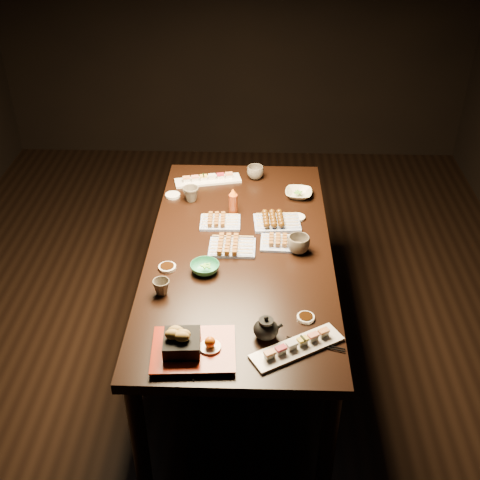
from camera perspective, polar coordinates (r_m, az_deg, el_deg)
name	(u,v)px	position (r m, az deg, el deg)	size (l,w,h in m)	color
ground	(219,339)	(3.56, -2.03, -9.39)	(5.00, 5.00, 0.00)	black
dining_table	(240,307)	(3.19, -0.03, -6.39)	(0.90, 1.80, 0.75)	black
sushi_platter_near	(297,345)	(2.42, 5.44, -9.84)	(0.39, 0.11, 0.05)	white
sushi_platter_far	(208,178)	(3.55, -3.07, 5.89)	(0.39, 0.11, 0.05)	white
yakitori_plate_center	(232,244)	(2.95, -0.75, -0.40)	(0.23, 0.17, 0.06)	#828EB6
yakitori_plate_right	(282,240)	(2.99, 3.99, 0.00)	(0.21, 0.15, 0.05)	#828EB6
yakitori_plate_left	(220,219)	(3.14, -1.89, 1.96)	(0.21, 0.15, 0.05)	#828EB6
tsukune_plate	(277,219)	(3.14, 3.54, 1.97)	(0.24, 0.17, 0.06)	#828EB6
edamame_bowl_green	(205,268)	(2.81, -3.35, -2.65)	(0.14, 0.14, 0.04)	#2C895E
edamame_bowl_cream	(299,194)	(3.41, 5.58, 4.40)	(0.15, 0.15, 0.04)	beige
tempura_tray	(193,342)	(2.37, -4.47, -9.62)	(0.33, 0.26, 0.12)	black
teacup_near_left	(161,287)	(2.69, -7.45, -4.45)	(0.08, 0.08, 0.07)	brown
teacup_mid_right	(299,244)	(2.93, 5.58, -0.41)	(0.11, 0.11, 0.09)	brown
teacup_far_left	(191,194)	(3.35, -4.68, 4.37)	(0.09, 0.09, 0.08)	brown
teacup_far_right	(255,172)	(3.57, 1.46, 6.42)	(0.10, 0.10, 0.08)	brown
teapot	(266,327)	(2.44, 2.48, -8.24)	(0.12, 0.12, 0.10)	black
condiment_bottle	(233,201)	(3.22, -0.66, 3.75)	(0.05, 0.05, 0.15)	maroon
sauce_dish_west	(167,267)	(2.85, -6.91, -2.59)	(0.08, 0.08, 0.01)	white
sauce_dish_east	(297,218)	(3.21, 5.47, 2.13)	(0.08, 0.08, 0.01)	white
sauce_dish_se	(306,317)	(2.57, 6.24, -7.32)	(0.07, 0.07, 0.01)	white
sauce_dish_nw	(173,195)	(3.42, -6.40, 4.23)	(0.08, 0.08, 0.01)	white
chopsticks_near	(210,364)	(2.36, -2.90, -11.65)	(0.21, 0.02, 0.01)	black
chopsticks_se	(315,344)	(2.46, 7.16, -9.79)	(0.24, 0.02, 0.01)	black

